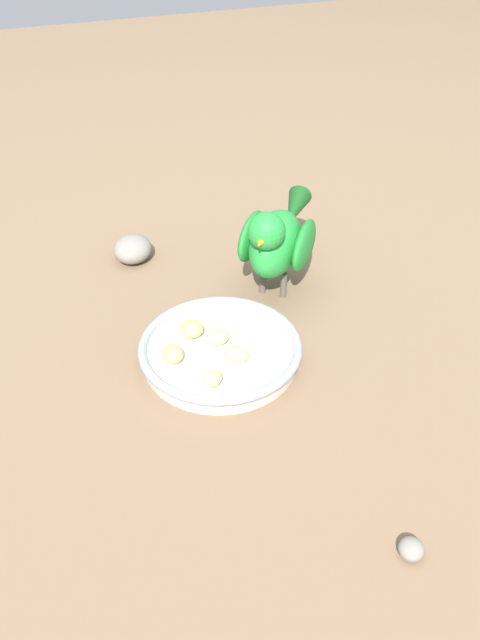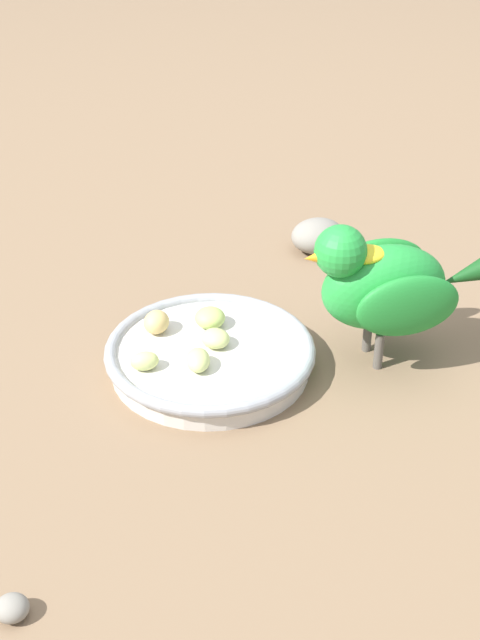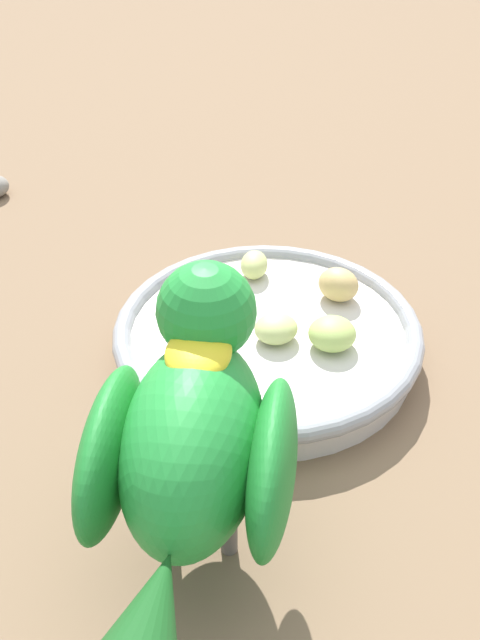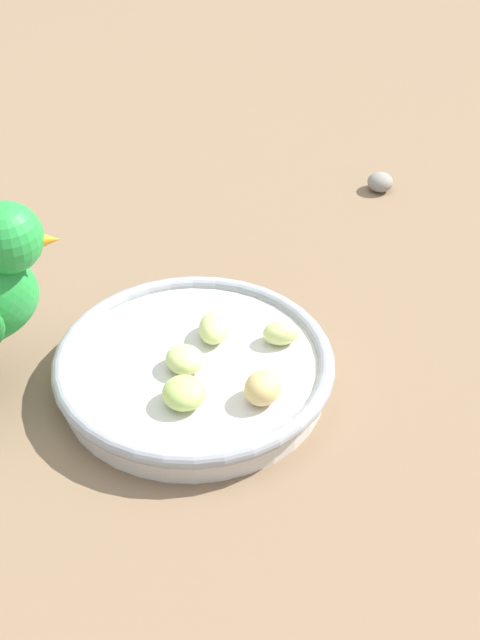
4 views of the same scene
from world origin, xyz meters
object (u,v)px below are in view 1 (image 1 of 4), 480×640
at_px(apple_piece_4, 236,354).
at_px(feeding_bowl, 219,351).
at_px(parrot, 277,239).
at_px(apple_piece_1, 191,329).
at_px(apple_piece_0, 172,354).
at_px(apple_piece_3, 213,378).
at_px(pebble_0, 411,549).
at_px(rock_large, 133,249).
at_px(apple_piece_2, 219,336).

bearing_deg(apple_piece_4, feeding_bowl, 20.00).
height_order(feeding_bowl, parrot, parrot).
bearing_deg(apple_piece_1, apple_piece_0, 136.46).
height_order(apple_piece_1, apple_piece_3, apple_piece_1).
bearing_deg(pebble_0, rock_large, 10.39).
xyz_separation_m(apple_piece_2, parrot, (0.11, -0.13, 0.06)).
height_order(parrot, pebble_0, parrot).
bearing_deg(rock_large, apple_piece_1, -175.98).
distance_m(feeding_bowl, rock_large, 0.28).
xyz_separation_m(rock_large, pebble_0, (-0.61, -0.11, -0.01)).
height_order(apple_piece_2, parrot, parrot).
distance_m(feeding_bowl, apple_piece_4, 0.04).
bearing_deg(feeding_bowl, apple_piece_4, -160.00).
bearing_deg(pebble_0, apple_piece_1, 14.56).
distance_m(apple_piece_0, apple_piece_1, 0.06).
height_order(feeding_bowl, pebble_0, feeding_bowl).
bearing_deg(apple_piece_1, apple_piece_3, 176.77).
relative_size(rock_large, pebble_0, 2.69).
relative_size(apple_piece_4, pebble_0, 1.32).
bearing_deg(apple_piece_4, apple_piece_2, 10.55).
bearing_deg(apple_piece_3, rock_large, 1.96).
height_order(apple_piece_3, pebble_0, apple_piece_3).
bearing_deg(apple_piece_3, apple_piece_1, -3.23).
relative_size(apple_piece_0, parrot, 0.16).
distance_m(apple_piece_4, pebble_0, 0.30).
bearing_deg(rock_large, apple_piece_2, -170.54).
bearing_deg(pebble_0, parrot, -7.99).
relative_size(apple_piece_2, rock_large, 0.44).
relative_size(parrot, pebble_0, 7.42).
distance_m(apple_piece_4, rock_large, 0.32).
relative_size(apple_piece_4, parrot, 0.18).
xyz_separation_m(feeding_bowl, apple_piece_4, (-0.03, -0.01, 0.02)).
xyz_separation_m(apple_piece_2, pebble_0, (-0.34, -0.07, -0.02)).
relative_size(apple_piece_4, rock_large, 0.49).
relative_size(feeding_bowl, pebble_0, 8.39).
distance_m(apple_piece_0, apple_piece_2, 0.07).
distance_m(feeding_bowl, apple_piece_3, 0.07).
distance_m(apple_piece_2, pebble_0, 0.34).
bearing_deg(apple_piece_0, pebble_0, -157.70).
bearing_deg(apple_piece_2, apple_piece_3, 154.75).
relative_size(apple_piece_2, apple_piece_4, 0.89).
bearing_deg(apple_piece_3, apple_piece_4, -53.55).
xyz_separation_m(apple_piece_2, apple_piece_4, (-0.04, -0.01, 0.00)).
height_order(apple_piece_4, pebble_0, apple_piece_4).
relative_size(apple_piece_2, pebble_0, 1.17).
relative_size(apple_piece_2, apple_piece_3, 1.06).
distance_m(parrot, pebble_0, 0.46).
bearing_deg(feeding_bowl, apple_piece_2, -23.29).
height_order(apple_piece_0, parrot, parrot).
bearing_deg(apple_piece_1, rock_large, 4.02).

